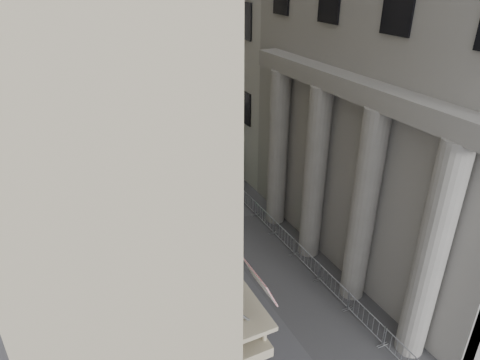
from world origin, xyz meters
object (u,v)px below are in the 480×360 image
at_px(info_kiosk, 135,189).
at_px(pedestrian_b, 189,150).
at_px(security_tent, 177,177).
at_px(street_lamp, 143,152).
at_px(pedestrian_a, 220,196).

distance_m(info_kiosk, pedestrian_b, 7.98).
xyz_separation_m(security_tent, street_lamp, (-2.17, -0.68, 2.46)).
distance_m(security_tent, street_lamp, 3.35).
bearing_deg(pedestrian_b, street_lamp, 76.98).
xyz_separation_m(security_tent, pedestrian_a, (2.81, -0.52, -1.84)).
distance_m(street_lamp, pedestrian_b, 11.56).
relative_size(security_tent, pedestrian_b, 2.12).
bearing_deg(info_kiosk, security_tent, -29.01).
height_order(info_kiosk, pedestrian_b, info_kiosk).
distance_m(street_lamp, info_kiosk, 5.64).
distance_m(security_tent, pedestrian_a, 3.40).
bearing_deg(pedestrian_a, info_kiosk, -22.64).
bearing_deg(street_lamp, security_tent, -6.74).
distance_m(security_tent, info_kiosk, 4.21).
xyz_separation_m(security_tent, pedestrian_b, (3.65, 8.33, -1.83)).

